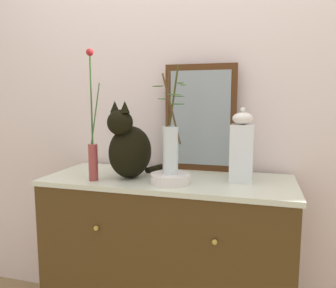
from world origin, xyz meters
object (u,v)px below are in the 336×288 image
Objects in this scene: cat_sitting at (129,147)px; vase_slim_green at (93,148)px; mirror_leaning at (200,118)px; jar_lidded_porcelain at (242,148)px; vase_glass_clear at (171,144)px; sideboard at (168,262)px; bowl_porcelain at (170,178)px.

vase_slim_green is at bearing -145.95° from cat_sitting.
jar_lidded_porcelain is at bearing -39.53° from mirror_leaning.
vase_glass_clear is at bearing 7.50° from vase_slim_green.
sideboard is 1.98× the size of vase_slim_green.
cat_sitting is at bearing -138.38° from mirror_leaning.
bowl_porcelain is (0.24, -0.05, -0.14)m from cat_sitting.
bowl_porcelain is (-0.08, -0.34, -0.28)m from mirror_leaning.
mirror_leaning is 0.37m from vase_glass_clear.
cat_sitting is 0.58m from jar_lidded_porcelain.
vase_slim_green is 3.31× the size of bowl_porcelain.
cat_sitting is at bearing 167.58° from vase_glass_clear.
mirror_leaning reaches higher than cat_sitting.
vase_slim_green is 0.42m from bowl_porcelain.
sideboard is at bearing 23.90° from vase_slim_green.
sideboard is at bearing 111.70° from bowl_porcelain.
vase_glass_clear is (0.04, -0.10, 0.66)m from sideboard.
cat_sitting is 0.69× the size of vase_slim_green.
vase_glass_clear is 0.36m from jar_lidded_porcelain.
sideboard is 2.85× the size of cat_sitting.
bowl_porcelain is at bearing -68.30° from sideboard.
vase_slim_green is at bearing -165.63° from jar_lidded_porcelain.
cat_sitting reaches higher than sideboard.
sideboard is 3.49× the size of jar_lidded_porcelain.
vase_slim_green is at bearing -156.10° from sideboard.
jar_lidded_porcelain is at bearing 14.37° from vase_slim_green.
mirror_leaning reaches higher than vase_glass_clear.
vase_slim_green is 1.25× the size of vase_glass_clear.
mirror_leaning is 1.34× the size of cat_sitting.
vase_slim_green is at bearing -140.66° from mirror_leaning.
sideboard is 0.82m from mirror_leaning.
sideboard is at bearing -175.36° from jar_lidded_porcelain.
cat_sitting is (-0.32, -0.29, -0.14)m from mirror_leaning.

